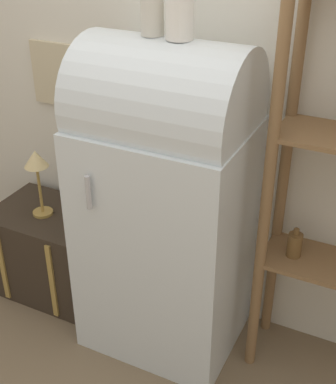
{
  "coord_description": "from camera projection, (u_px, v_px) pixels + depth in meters",
  "views": [
    {
      "loc": [
        0.95,
        -1.67,
        2.09
      ],
      "look_at": [
        0.01,
        0.25,
        0.86
      ],
      "focal_mm": 50.0,
      "sensor_mm": 36.0,
      "label": 1
    }
  ],
  "objects": [
    {
      "name": "desk_lamp",
      "position": [
        37.0,
        166.0,
        2.8
      ],
      "size": [
        0.13,
        0.13,
        0.38
      ],
      "color": "#AD8942",
      "rests_on": "suitcase_trunk"
    },
    {
      "name": "suitcase_trunk",
      "position": [
        53.0,
        250.0,
        3.09
      ],
      "size": [
        0.62,
        0.47,
        0.52
      ],
      "color": "#33281E",
      "rests_on": "ground_plane"
    },
    {
      "name": "refrigerator",
      "position": [
        166.0,
        201.0,
        2.5
      ],
      "size": [
        0.74,
        0.64,
        1.57
      ],
      "color": "silver",
      "rests_on": "ground_plane"
    },
    {
      "name": "vase_center",
      "position": [
        180.0,
        7.0,
        2.04
      ],
      "size": [
        0.11,
        0.11,
        0.26
      ],
      "color": "white",
      "rests_on": "refrigerator"
    },
    {
      "name": "vase_left",
      "position": [
        152.0,
        3.0,
        2.09
      ],
      "size": [
        0.09,
        0.09,
        0.27
      ],
      "color": "beige",
      "rests_on": "refrigerator"
    },
    {
      "name": "ground_plane",
      "position": [
        145.0,
        360.0,
        2.71
      ],
      "size": [
        12.0,
        12.0,
        0.0
      ],
      "primitive_type": "plane",
      "color": "#7A664C"
    },
    {
      "name": "wall_back",
      "position": [
        196.0,
        69.0,
        2.49
      ],
      "size": [
        7.0,
        0.09,
        2.7
      ],
      "color": "silver",
      "rests_on": "ground_plane"
    }
  ]
}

